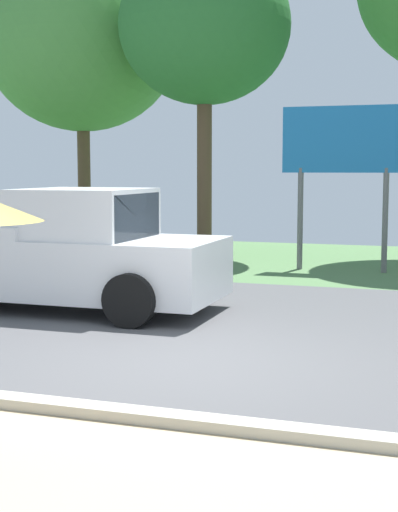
# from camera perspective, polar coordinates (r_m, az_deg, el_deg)

# --- Properties ---
(ground_plane) EXTENTS (40.00, 22.00, 0.20)m
(ground_plane) POSITION_cam_1_polar(r_m,az_deg,el_deg) (11.38, 3.91, -4.71)
(ground_plane) COLOR #4C4C4F
(pickup_truck) EXTENTS (5.20, 2.28, 1.88)m
(pickup_truck) POSITION_cam_1_polar(r_m,az_deg,el_deg) (12.02, -10.61, 0.23)
(pickup_truck) COLOR silver
(pickup_truck) RESTS_ON ground_plane
(roadside_billboard) EXTENTS (2.60, 0.12, 3.50)m
(roadside_billboard) POSITION_cam_1_polar(r_m,az_deg,el_deg) (16.36, 10.86, 7.78)
(roadside_billboard) COLOR slate
(roadside_billboard) RESTS_ON ground_plane
(tree_right_mid) EXTENTS (5.40, 5.40, 8.12)m
(tree_right_mid) POSITION_cam_1_polar(r_m,az_deg,el_deg) (21.87, -8.85, 15.68)
(tree_right_mid) COLOR brown
(tree_right_mid) RESTS_ON ground_plane
(tree_right_far) EXTENTS (4.08, 4.08, 7.40)m
(tree_right_far) POSITION_cam_1_polar(r_m,az_deg,el_deg) (18.58, 0.42, 16.95)
(tree_right_far) COLOR brown
(tree_right_far) RESTS_ON ground_plane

